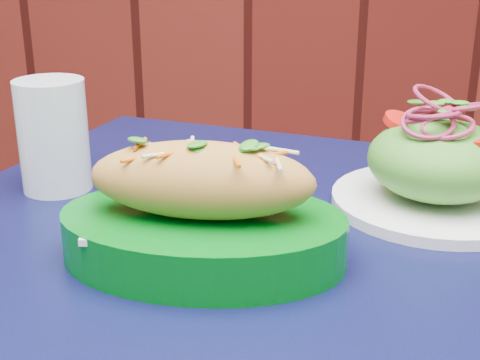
{
  "coord_description": "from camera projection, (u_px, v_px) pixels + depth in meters",
  "views": [
    {
      "loc": [
        0.14,
        0.62,
        1.03
      ],
      "look_at": [
        0.1,
        1.21,
        0.81
      ],
      "focal_mm": 50.0,
      "sensor_mm": 36.0,
      "label": 1
    }
  ],
  "objects": [
    {
      "name": "water_glass",
      "position": [
        53.0,
        136.0,
        0.76
      ],
      "size": [
        0.08,
        0.08,
        0.13
      ],
      "primitive_type": "cylinder",
      "color": "silver",
      "rests_on": "cafe_table"
    },
    {
      "name": "banh_mi_basket",
      "position": [
        202.0,
        214.0,
        0.59
      ],
      "size": [
        0.27,
        0.19,
        0.12
      ],
      "rotation": [
        0.0,
        0.0,
        -0.08
      ],
      "color": "#006011",
      "rests_on": "cafe_table"
    },
    {
      "name": "salad_plate",
      "position": [
        438.0,
        167.0,
        0.71
      ],
      "size": [
        0.22,
        0.22,
        0.12
      ],
      "rotation": [
        0.0,
        0.0,
        0.11
      ],
      "color": "white",
      "rests_on": "cafe_table"
    },
    {
      "name": "cafe_table",
      "position": [
        276.0,
        344.0,
        0.64
      ],
      "size": [
        1.0,
        1.0,
        0.75
      ],
      "rotation": [
        0.0,
        0.0,
        -0.3
      ],
      "color": "black",
      "rests_on": "ground"
    }
  ]
}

